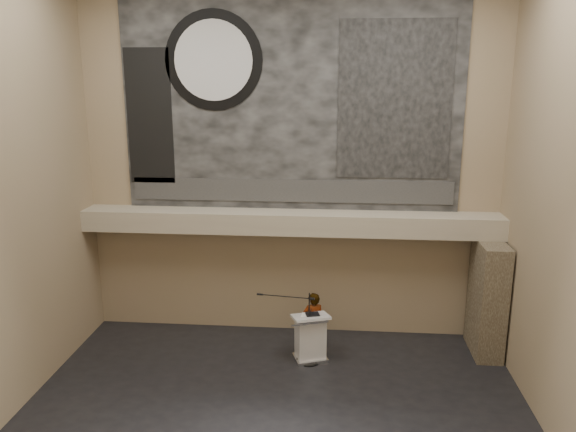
{
  "coord_description": "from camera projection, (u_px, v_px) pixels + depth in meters",
  "views": [
    {
      "loc": [
        1.08,
        -9.35,
        6.36
      ],
      "look_at": [
        0.0,
        3.2,
        3.2
      ],
      "focal_mm": 35.0,
      "sensor_mm": 36.0,
      "label": 1
    }
  ],
  "objects": [
    {
      "name": "floor",
      "position": [
        274.0,
        420.0,
        10.67
      ],
      "size": [
        10.0,
        10.0,
        0.0
      ],
      "primitive_type": "plane",
      "color": "black",
      "rests_on": "ground"
    },
    {
      "name": "binder",
      "position": [
        313.0,
        315.0,
        12.66
      ],
      "size": [
        0.35,
        0.3,
        0.04
      ],
      "primitive_type": "cube",
      "rotation": [
        0.0,
        0.0,
        0.24
      ],
      "color": "black",
      "rests_on": "lectern"
    },
    {
      "name": "banner_text_strip",
      "position": [
        291.0,
        191.0,
        13.59
      ],
      "size": [
        7.76,
        0.02,
        0.55
      ],
      "primitive_type": "cube",
      "color": "#2D2D2D",
      "rests_on": "banner"
    },
    {
      "name": "banner",
      "position": [
        291.0,
        105.0,
        13.13
      ],
      "size": [
        8.0,
        0.05,
        5.0
      ],
      "primitive_type": "cube",
      "color": "black",
      "rests_on": "wall_back"
    },
    {
      "name": "sprinkler_right",
      "position": [
        369.0,
        236.0,
        13.3
      ],
      "size": [
        0.04,
        0.04,
        0.06
      ],
      "primitive_type": "cylinder",
      "color": "#B2893D",
      "rests_on": "soffit"
    },
    {
      "name": "mic_stand",
      "position": [
        307.0,
        351.0,
        12.79
      ],
      "size": [
        1.45,
        0.52,
        1.67
      ],
      "rotation": [
        0.0,
        0.0,
        -0.13
      ],
      "color": "black",
      "rests_on": "floor"
    },
    {
      "name": "papers",
      "position": [
        306.0,
        315.0,
        12.65
      ],
      "size": [
        0.25,
        0.32,
        0.0
      ],
      "primitive_type": "cube",
      "rotation": [
        0.0,
        0.0,
        -0.1
      ],
      "color": "white",
      "rests_on": "lectern"
    },
    {
      "name": "speaker_person",
      "position": [
        313.0,
        322.0,
        13.18
      ],
      "size": [
        0.61,
        0.49,
        1.46
      ],
      "primitive_type": "imported",
      "rotation": [
        0.0,
        0.0,
        3.45
      ],
      "color": "white",
      "rests_on": "floor"
    },
    {
      "name": "wall_right",
      "position": [
        574.0,
        208.0,
        9.23
      ],
      "size": [
        0.02,
        8.0,
        8.5
      ],
      "primitive_type": "cube",
      "color": "#8E7B5A",
      "rests_on": "floor"
    },
    {
      "name": "banner_brick_print",
      "position": [
        149.0,
        117.0,
        13.44
      ],
      "size": [
        1.1,
        0.02,
        3.2
      ],
      "primitive_type": "cube",
      "color": "black",
      "rests_on": "banner"
    },
    {
      "name": "soffit",
      "position": [
        289.0,
        222.0,
        13.44
      ],
      "size": [
        10.0,
        0.8,
        0.5
      ],
      "primitive_type": "cube",
      "color": "gray",
      "rests_on": "wall_back"
    },
    {
      "name": "sprinkler_left",
      "position": [
        224.0,
        232.0,
        13.59
      ],
      "size": [
        0.04,
        0.04,
        0.06
      ],
      "primitive_type": "cylinder",
      "color": "#B2893D",
      "rests_on": "soffit"
    },
    {
      "name": "lectern",
      "position": [
        310.0,
        337.0,
        12.8
      ],
      "size": [
        0.96,
        0.81,
        1.14
      ],
      "rotation": [
        0.0,
        0.0,
        0.34
      ],
      "color": "silver",
      "rests_on": "floor"
    },
    {
      "name": "banner_clock_rim",
      "position": [
        213.0,
        60.0,
        12.99
      ],
      "size": [
        2.3,
        0.02,
        2.3
      ],
      "primitive_type": "cylinder",
      "rotation": [
        1.57,
        0.0,
        0.0
      ],
      "color": "black",
      "rests_on": "banner"
    },
    {
      "name": "wall_front",
      "position": [
        228.0,
        286.0,
        5.78
      ],
      "size": [
        10.0,
        0.02,
        8.5
      ],
      "primitive_type": "cube",
      "color": "#8E7B5A",
      "rests_on": "floor"
    },
    {
      "name": "banner_building_print",
      "position": [
        395.0,
        101.0,
        12.86
      ],
      "size": [
        2.6,
        0.02,
        3.6
      ],
      "primitive_type": "cube",
      "color": "black",
      "rests_on": "banner"
    },
    {
      "name": "wall_back",
      "position": [
        291.0,
        166.0,
        13.51
      ],
      "size": [
        10.0,
        0.02,
        8.5
      ],
      "primitive_type": "cube",
      "color": "#8E7B5A",
      "rests_on": "floor"
    },
    {
      "name": "stone_pier",
      "position": [
        487.0,
        298.0,
        13.0
      ],
      "size": [
        0.6,
        1.4,
        2.7
      ],
      "primitive_type": "cube",
      "color": "#433829",
      "rests_on": "floor"
    },
    {
      "name": "banner_clock_face",
      "position": [
        213.0,
        60.0,
        12.97
      ],
      "size": [
        1.84,
        0.02,
        1.84
      ],
      "primitive_type": "cylinder",
      "rotation": [
        1.57,
        0.0,
        0.0
      ],
      "color": "silver",
      "rests_on": "banner"
    }
  ]
}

